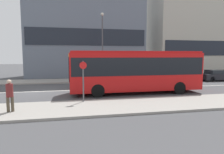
% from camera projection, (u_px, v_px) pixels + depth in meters
% --- Properties ---
extents(ground_plane, '(120.00, 120.00, 0.00)m').
position_uv_depth(ground_plane, '(41.00, 91.00, 16.57)').
color(ground_plane, '#444447').
extents(sidewalk_near, '(44.00, 3.50, 0.13)m').
position_uv_depth(sidewalk_near, '(23.00, 111.00, 10.47)').
color(sidewalk_near, gray).
rests_on(sidewalk_near, ground_plane).
extents(sidewalk_far, '(44.00, 3.50, 0.13)m').
position_uv_depth(sidewalk_far, '(49.00, 81.00, 22.65)').
color(sidewalk_far, gray).
rests_on(sidewalk_far, ground_plane).
extents(lane_centerline, '(41.80, 0.16, 0.01)m').
position_uv_depth(lane_centerline, '(41.00, 91.00, 16.57)').
color(lane_centerline, silver).
rests_on(lane_centerline, ground_plane).
extents(apartment_block_left_tower, '(16.29, 5.75, 19.66)m').
position_uv_depth(apartment_block_left_tower, '(86.00, 7.00, 28.49)').
color(apartment_block_left_tower, slate).
rests_on(apartment_block_left_tower, ground_plane).
extents(apartment_block_right_tower, '(19.52, 6.79, 14.89)m').
position_uv_depth(apartment_block_right_tower, '(208.00, 29.00, 33.31)').
color(apartment_block_right_tower, '#B7B2A3').
rests_on(apartment_block_right_tower, ground_plane).
extents(city_bus, '(10.26, 2.57, 3.31)m').
position_uv_depth(city_bus, '(135.00, 69.00, 15.74)').
color(city_bus, red).
rests_on(city_bus, ground_plane).
extents(parked_car_0, '(3.99, 1.82, 1.37)m').
position_uv_depth(parked_car_0, '(180.00, 76.00, 22.78)').
color(parked_car_0, maroon).
rests_on(parked_car_0, ground_plane).
extents(parked_car_1, '(4.23, 1.73, 1.29)m').
position_uv_depth(parked_car_1, '(217.00, 75.00, 23.73)').
color(parked_car_1, black).
rests_on(parked_car_1, ground_plane).
extents(pedestrian_near_stop, '(0.34, 0.34, 1.64)m').
position_uv_depth(pedestrian_near_stop, '(10.00, 94.00, 10.01)').
color(pedestrian_near_stop, '#4C4233').
rests_on(pedestrian_near_stop, sidewalk_near).
extents(bus_stop_sign, '(0.44, 0.12, 2.51)m').
position_uv_depth(bus_stop_sign, '(83.00, 78.00, 12.22)').
color(bus_stop_sign, '#4C4C51').
rests_on(bus_stop_sign, sidewalk_near).
extents(street_lamp, '(0.36, 0.36, 7.52)m').
position_uv_depth(street_lamp, '(102.00, 40.00, 22.13)').
color(street_lamp, '#4C4C51').
rests_on(street_lamp, sidewalk_far).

